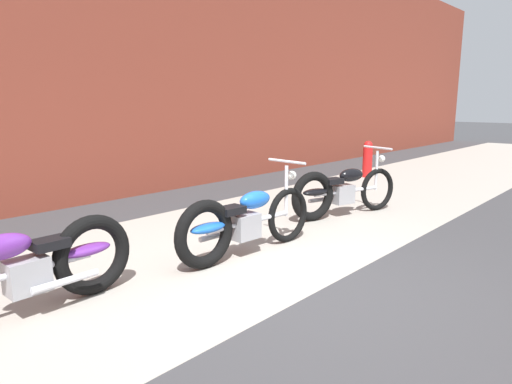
# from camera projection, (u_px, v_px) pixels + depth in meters

# --- Properties ---
(ground_plane) EXTENTS (80.00, 80.00, 0.00)m
(ground_plane) POSITION_uv_depth(u_px,v_px,m) (315.00, 293.00, 4.08)
(ground_plane) COLOR #38383A
(sidewalk_slab) EXTENTS (36.00, 3.50, 0.01)m
(sidewalk_slab) POSITION_uv_depth(u_px,v_px,m) (191.00, 251.00, 5.23)
(sidewalk_slab) COLOR #9E998E
(sidewalk_slab) RESTS_ON ground
(brick_building_wall) EXTENTS (36.00, 0.50, 5.57)m
(brick_building_wall) POSITION_uv_depth(u_px,v_px,m) (43.00, 32.00, 6.97)
(brick_building_wall) COLOR brown
(brick_building_wall) RESTS_ON ground
(motorcycle_purple) EXTENTS (2.01, 0.58, 1.03)m
(motorcycle_purple) POSITION_uv_depth(u_px,v_px,m) (36.00, 266.00, 3.63)
(motorcycle_purple) COLOR black
(motorcycle_purple) RESTS_ON ground
(motorcycle_blue) EXTENTS (2.01, 0.58, 1.03)m
(motorcycle_blue) POSITION_uv_depth(u_px,v_px,m) (240.00, 223.00, 4.96)
(motorcycle_blue) COLOR black
(motorcycle_blue) RESTS_ON ground
(motorcycle_black) EXTENTS (1.95, 0.82, 1.03)m
(motorcycle_black) POSITION_uv_depth(u_px,v_px,m) (339.00, 191.00, 6.74)
(motorcycle_black) COLOR black
(motorcycle_black) RESTS_ON ground
(fire_hydrant) EXTENTS (0.22, 0.22, 0.84)m
(fire_hydrant) POSITION_uv_depth(u_px,v_px,m) (368.00, 159.00, 10.36)
(fire_hydrant) COLOR red
(fire_hydrant) RESTS_ON ground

